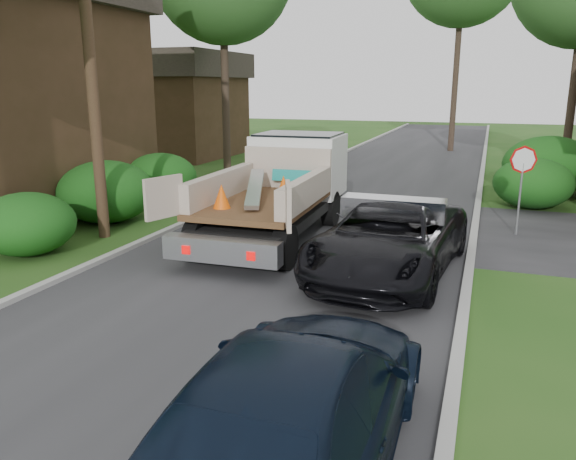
{
  "coord_description": "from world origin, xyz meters",
  "views": [
    {
      "loc": [
        4.27,
        -7.38,
        4.03
      ],
      "look_at": [
        0.59,
        2.99,
        1.2
      ],
      "focal_mm": 35.0,
      "sensor_mm": 36.0,
      "label": 1
    }
  ],
  "objects_px": {
    "stop_sign": "(522,172)",
    "flatbed_truck": "(285,180)",
    "navy_suv": "(294,409)",
    "house_left_far": "(170,103)",
    "black_pickup": "(389,238)",
    "utility_pole": "(88,39)"
  },
  "relations": [
    {
      "from": "flatbed_truck",
      "to": "black_pickup",
      "type": "xyz_separation_m",
      "value": [
        3.43,
        -2.83,
        -0.65
      ]
    },
    {
      "from": "stop_sign",
      "to": "house_left_far",
      "type": "xyz_separation_m",
      "value": [
        -18.7,
        13.0,
        1.27
      ]
    },
    {
      "from": "utility_pole",
      "to": "flatbed_truck",
      "type": "bearing_deg",
      "value": 27.81
    },
    {
      "from": "black_pickup",
      "to": "navy_suv",
      "type": "bearing_deg",
      "value": -82.8
    },
    {
      "from": "utility_pole",
      "to": "black_pickup",
      "type": "bearing_deg",
      "value": -3.5
    },
    {
      "from": "navy_suv",
      "to": "flatbed_truck",
      "type": "bearing_deg",
      "value": -70.27
    },
    {
      "from": "stop_sign",
      "to": "navy_suv",
      "type": "height_order",
      "value": "stop_sign"
    },
    {
      "from": "black_pickup",
      "to": "utility_pole",
      "type": "bearing_deg",
      "value": -177.93
    },
    {
      "from": "utility_pole",
      "to": "house_left_far",
      "type": "distance_m",
      "value": 18.93
    },
    {
      "from": "flatbed_truck",
      "to": "navy_suv",
      "type": "height_order",
      "value": "flatbed_truck"
    },
    {
      "from": "house_left_far",
      "to": "black_pickup",
      "type": "xyz_separation_m",
      "value": [
        15.9,
        -17.5,
        -2.25
      ]
    },
    {
      "from": "house_left_far",
      "to": "navy_suv",
      "type": "distance_m",
      "value": 29.4
    },
    {
      "from": "house_left_far",
      "to": "black_pickup",
      "type": "height_order",
      "value": "house_left_far"
    },
    {
      "from": "utility_pole",
      "to": "flatbed_truck",
      "type": "xyz_separation_m",
      "value": [
        4.45,
        2.35,
        -3.72
      ]
    },
    {
      "from": "stop_sign",
      "to": "navy_suv",
      "type": "bearing_deg",
      "value": -102.74
    },
    {
      "from": "stop_sign",
      "to": "flatbed_truck",
      "type": "height_order",
      "value": "flatbed_truck"
    },
    {
      "from": "house_left_far",
      "to": "navy_suv",
      "type": "xyz_separation_m",
      "value": [
        16.1,
        -24.5,
        -2.26
      ]
    },
    {
      "from": "stop_sign",
      "to": "navy_suv",
      "type": "distance_m",
      "value": 11.83
    },
    {
      "from": "house_left_far",
      "to": "flatbed_truck",
      "type": "height_order",
      "value": "house_left_far"
    },
    {
      "from": "utility_pole",
      "to": "navy_suv",
      "type": "bearing_deg",
      "value": -42.8
    },
    {
      "from": "house_left_far",
      "to": "stop_sign",
      "type": "bearing_deg",
      "value": -34.81
    },
    {
      "from": "stop_sign",
      "to": "black_pickup",
      "type": "height_order",
      "value": "stop_sign"
    }
  ]
}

